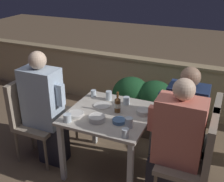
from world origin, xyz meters
TOP-DOWN VIEW (x-y plane):
  - ground_plane at (0.00, 0.00)m, footprint 16.00×16.00m
  - parapet_wall at (0.00, 1.60)m, footprint 9.00×0.18m
  - dining_table at (0.00, 0.00)m, footprint 0.85×0.84m
  - planter_hedge at (0.25, 0.90)m, footprint 1.19×0.47m
  - chair_left_near at (-0.93, -0.13)m, footprint 0.47×0.46m
  - person_blue_shirt at (-0.72, -0.13)m, footprint 0.49×0.26m
  - chair_left_far at (-0.93, 0.12)m, footprint 0.47×0.46m
  - chair_right_near at (0.93, -0.17)m, footprint 0.47×0.46m
  - person_coral_top at (0.72, -0.17)m, footprint 0.50×0.26m
  - chair_right_far at (0.93, 0.17)m, footprint 0.47×0.46m
  - person_navy_jumper at (0.72, 0.17)m, footprint 0.47×0.26m
  - beer_bottle at (0.07, 0.04)m, footprint 0.06×0.06m
  - plate_0 at (-0.14, 0.10)m, footprint 0.18×0.18m
  - bowl_0 at (-0.29, -0.20)m, footprint 0.16×0.16m
  - bowl_1 at (-0.05, -0.20)m, footprint 0.17×0.17m
  - bowl_2 at (0.33, 0.12)m, footprint 0.15×0.15m
  - bowl_3 at (0.17, -0.15)m, footprint 0.13×0.13m
  - glass_cup_0 at (-0.30, -0.33)m, footprint 0.08×0.08m
  - glass_cup_1 at (-0.33, 0.28)m, footprint 0.06×0.06m
  - glass_cup_2 at (0.09, 0.25)m, footprint 0.07×0.07m
  - glass_cup_3 at (0.31, -0.35)m, footprint 0.07×0.07m
  - glass_cup_4 at (-0.13, 0.27)m, footprint 0.07×0.07m
  - glass_cup_5 at (0.28, -0.19)m, footprint 0.07×0.07m

SIDE VIEW (x-z plane):
  - ground_plane at x=0.00m, z-range 0.00..0.00m
  - parapet_wall at x=0.00m, z-range 0.01..0.82m
  - planter_hedge at x=0.25m, z-range 0.04..0.80m
  - chair_left_near at x=-0.93m, z-range 0.09..1.06m
  - chair_left_far at x=-0.93m, z-range 0.09..1.06m
  - chair_right_near at x=0.93m, z-range 0.09..1.06m
  - chair_right_far at x=0.93m, z-range 0.09..1.06m
  - dining_table at x=0.00m, z-range 0.26..0.97m
  - person_navy_jumper at x=0.72m, z-range 0.01..1.28m
  - person_coral_top at x=0.72m, z-range 0.00..1.29m
  - person_blue_shirt at x=-0.72m, z-range 0.00..1.33m
  - plate_0 at x=-0.14m, z-range 0.72..0.73m
  - bowl_0 at x=-0.29m, z-range 0.72..0.75m
  - bowl_3 at x=0.17m, z-range 0.72..0.76m
  - bowl_2 at x=0.33m, z-range 0.72..0.77m
  - bowl_1 at x=-0.05m, z-range 0.72..0.77m
  - glass_cup_1 at x=-0.33m, z-range 0.72..0.80m
  - glass_cup_0 at x=-0.30m, z-range 0.72..0.80m
  - glass_cup_3 at x=0.31m, z-range 0.72..0.80m
  - glass_cup_2 at x=0.09m, z-range 0.72..0.80m
  - glass_cup_5 at x=0.28m, z-range 0.72..0.82m
  - glass_cup_4 at x=-0.13m, z-range 0.72..0.82m
  - beer_bottle at x=0.07m, z-range 0.69..0.92m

